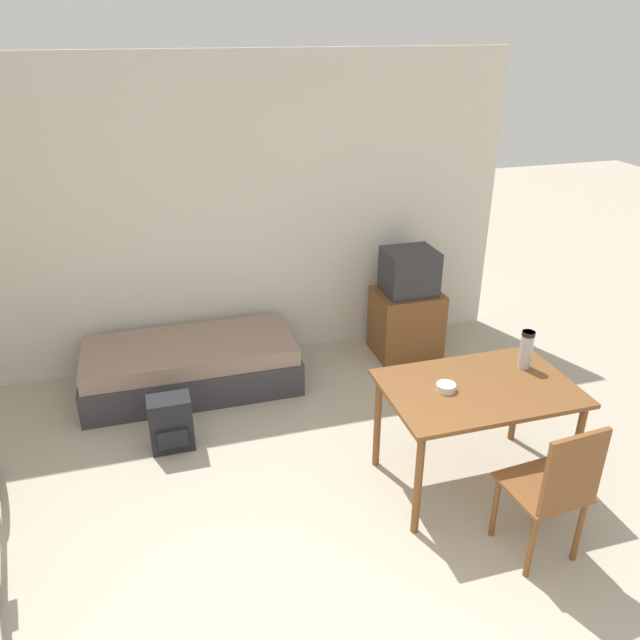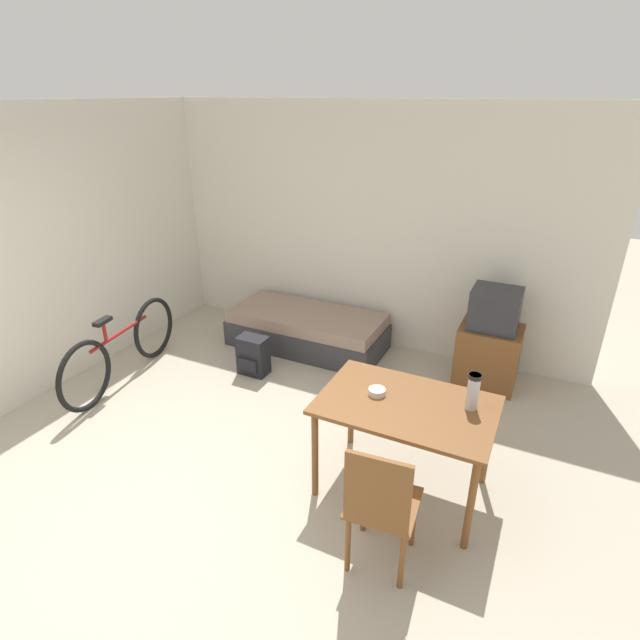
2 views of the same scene
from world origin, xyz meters
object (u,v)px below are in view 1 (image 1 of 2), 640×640
object	(u,v)px
thermos_flask	(526,348)
backpack	(171,423)
mate_bowl	(446,387)
wooden_chair	(556,487)
daybed	(191,366)
tv	(407,308)
dining_table	(478,398)

from	to	relation	value
thermos_flask	backpack	distance (m)	2.59
thermos_flask	mate_bowl	size ratio (longest dim) A/B	2.15
wooden_chair	backpack	world-z (taller)	wooden_chair
thermos_flask	wooden_chair	bearing A→B (deg)	-110.12
daybed	mate_bowl	size ratio (longest dim) A/B	14.44
tv	wooden_chair	distance (m)	2.62
dining_table	backpack	bearing A→B (deg)	153.79
wooden_chair	mate_bowl	xyz separation A→B (m)	(-0.32, 0.77, 0.25)
mate_bowl	dining_table	bearing A→B (deg)	-4.05
mate_bowl	backpack	xyz separation A→B (m)	(-1.71, 0.94, -0.58)
dining_table	thermos_flask	size ratio (longest dim) A/B	4.56
thermos_flask	backpack	xyz separation A→B (m)	(-2.35, 0.82, -0.70)
dining_table	wooden_chair	xyz separation A→B (m)	(0.09, -0.75, -0.14)
daybed	thermos_flask	world-z (taller)	thermos_flask
daybed	dining_table	size ratio (longest dim) A/B	1.47
dining_table	mate_bowl	size ratio (longest dim) A/B	9.81
backpack	wooden_chair	bearing A→B (deg)	-40.14
tv	thermos_flask	bearing A→B (deg)	-86.72
daybed	backpack	distance (m)	0.84
wooden_chair	backpack	xyz separation A→B (m)	(-2.03, 1.71, -0.33)
tv	dining_table	world-z (taller)	tv
tv	dining_table	bearing A→B (deg)	-99.66
tv	dining_table	distance (m)	1.89
tv	wooden_chair	size ratio (longest dim) A/B	1.08
thermos_flask	mate_bowl	distance (m)	0.67
dining_table	backpack	size ratio (longest dim) A/B	2.90
daybed	thermos_flask	distance (m)	2.77
daybed	dining_table	distance (m)	2.50
wooden_chair	tv	bearing A→B (deg)	84.97
wooden_chair	dining_table	bearing A→B (deg)	96.50
tv	backpack	size ratio (longest dim) A/B	2.44
daybed	backpack	xyz separation A→B (m)	(-0.23, -0.81, -0.00)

